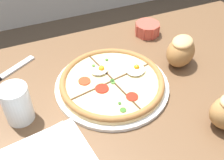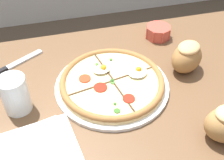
{
  "view_description": "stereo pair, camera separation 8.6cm",
  "coord_description": "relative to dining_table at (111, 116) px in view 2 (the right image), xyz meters",
  "views": [
    {
      "loc": [
        -0.23,
        -0.57,
        1.39
      ],
      "look_at": [
        0.01,
        0.02,
        0.8
      ],
      "focal_mm": 45.0,
      "sensor_mm": 36.0,
      "label": 1
    },
    {
      "loc": [
        -0.15,
        -0.6,
        1.39
      ],
      "look_at": [
        0.01,
        0.02,
        0.8
      ],
      "focal_mm": 45.0,
      "sensor_mm": 36.0,
      "label": 2
    }
  ],
  "objects": [
    {
      "name": "pizza",
      "position": [
        0.01,
        0.02,
        0.13
      ],
      "size": [
        0.35,
        0.35,
        0.05
      ],
      "color": "white",
      "rests_on": "dining_table"
    },
    {
      "name": "water_glass",
      "position": [
        -0.27,
        -0.0,
        0.17
      ],
      "size": [
        0.08,
        0.08,
        0.11
      ],
      "color": "white",
      "rests_on": "dining_table"
    },
    {
      "name": "knife_spare",
      "position": [
        -0.3,
        0.2,
        0.12
      ],
      "size": [
        0.21,
        0.14,
        0.01
      ],
      "rotation": [
        0.0,
        0.0,
        0.54
      ],
      "color": "silver",
      "rests_on": "dining_table"
    },
    {
      "name": "bread_piece_mid",
      "position": [
        0.27,
        0.04,
        0.17
      ],
      "size": [
        0.14,
        0.14,
        0.1
      ],
      "rotation": [
        0.0,
        0.0,
        0.56
      ],
      "color": "#A3703D",
      "rests_on": "dining_table"
    },
    {
      "name": "ramekin_bowl",
      "position": [
        0.25,
        0.24,
        0.14
      ],
      "size": [
        0.1,
        0.1,
        0.05
      ],
      "color": "#C64C3D",
      "rests_on": "dining_table"
    },
    {
      "name": "dining_table",
      "position": [
        0.0,
        0.0,
        0.0
      ],
      "size": [
        1.41,
        0.72,
        0.77
      ],
      "color": "brown",
      "rests_on": "ground_plane"
    },
    {
      "name": "napkin_folded",
      "position": [
        -0.25,
        -0.19,
        0.13
      ],
      "size": [
        0.26,
        0.23,
        0.04
      ],
      "rotation": [
        0.0,
        0.0,
        0.15
      ],
      "color": "silver",
      "rests_on": "dining_table"
    }
  ]
}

